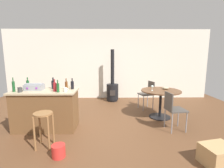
% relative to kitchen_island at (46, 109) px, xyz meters
% --- Properties ---
extents(ground_plane, '(8.80, 8.80, 0.00)m').
position_rel_kitchen_island_xyz_m(ground_plane, '(1.37, 0.00, -0.46)').
color(ground_plane, brown).
extents(back_wall, '(8.00, 0.10, 2.70)m').
position_rel_kitchen_island_xyz_m(back_wall, '(1.37, 2.94, 0.89)').
color(back_wall, silver).
rests_on(back_wall, ground_plane).
extents(kitchen_island, '(1.43, 0.70, 0.91)m').
position_rel_kitchen_island_xyz_m(kitchen_island, '(0.00, 0.00, 0.00)').
color(kitchen_island, brown).
rests_on(kitchen_island, ground_plane).
extents(wooden_stool, '(0.33, 0.33, 0.67)m').
position_rel_kitchen_island_xyz_m(wooden_stool, '(0.26, -0.82, 0.03)').
color(wooden_stool, olive).
rests_on(wooden_stool, ground_plane).
extents(dining_table, '(1.06, 1.06, 0.76)m').
position_rel_kitchen_island_xyz_m(dining_table, '(2.86, 0.68, 0.13)').
color(dining_table, black).
rests_on(dining_table, ground_plane).
extents(folding_chair_near, '(0.50, 0.50, 0.88)m').
position_rel_kitchen_island_xyz_m(folding_chair_near, '(2.69, 1.46, 0.07)').
color(folding_chair_near, '#47423D').
rests_on(folding_chair_near, ground_plane).
extents(folding_chair_far, '(0.45, 0.45, 0.88)m').
position_rel_kitchen_island_xyz_m(folding_chair_far, '(2.90, -0.13, 0.07)').
color(folding_chair_far, '#47423D').
rests_on(folding_chair_far, ground_plane).
extents(wood_stove, '(0.44, 0.45, 1.92)m').
position_rel_kitchen_island_xyz_m(wood_stove, '(1.58, 2.41, 0.01)').
color(wood_stove, black).
rests_on(wood_stove, ground_plane).
extents(toolbox, '(0.40, 0.25, 0.15)m').
position_rel_kitchen_island_xyz_m(toolbox, '(-0.25, 0.03, 0.53)').
color(toolbox, gray).
rests_on(toolbox, kitchen_island).
extents(bottle_0, '(0.06, 0.06, 0.27)m').
position_rel_kitchen_island_xyz_m(bottle_0, '(0.37, -0.22, 0.56)').
color(bottle_0, '#194C23').
rests_on(bottle_0, kitchen_island).
extents(bottle_1, '(0.06, 0.06, 0.31)m').
position_rel_kitchen_island_xyz_m(bottle_1, '(-0.61, -0.14, 0.57)').
color(bottle_1, '#194C23').
rests_on(bottle_1, kitchen_island).
extents(bottle_2, '(0.07, 0.07, 0.27)m').
position_rel_kitchen_island_xyz_m(bottle_2, '(-0.47, 0.20, 0.56)').
color(bottle_2, '#194C23').
rests_on(bottle_2, kitchen_island).
extents(bottle_3, '(0.07, 0.07, 0.27)m').
position_rel_kitchen_island_xyz_m(bottle_3, '(0.27, -0.13, 0.56)').
color(bottle_3, maroon).
rests_on(bottle_3, kitchen_island).
extents(bottle_4, '(0.08, 0.08, 0.27)m').
position_rel_kitchen_island_xyz_m(bottle_4, '(0.14, 0.16, 0.56)').
color(bottle_4, black).
rests_on(bottle_4, kitchen_island).
extents(bottle_5, '(0.06, 0.06, 0.26)m').
position_rel_kitchen_island_xyz_m(bottle_5, '(0.48, 0.04, 0.56)').
color(bottle_5, '#603314').
rests_on(bottle_5, kitchen_island).
extents(bottle_6, '(0.07, 0.07, 0.25)m').
position_rel_kitchen_island_xyz_m(bottle_6, '(0.60, 0.13, 0.55)').
color(bottle_6, black).
rests_on(bottle_6, kitchen_island).
extents(cup_0, '(0.11, 0.08, 0.09)m').
position_rel_kitchen_island_xyz_m(cup_0, '(0.51, -0.15, 0.50)').
color(cup_0, white).
rests_on(cup_0, kitchen_island).
extents(cup_1, '(0.11, 0.07, 0.08)m').
position_rel_kitchen_island_xyz_m(cup_1, '(0.47, 0.16, 0.50)').
color(cup_1, tan).
rests_on(cup_1, kitchen_island).
extents(cup_2, '(0.12, 0.09, 0.11)m').
position_rel_kitchen_island_xyz_m(cup_2, '(-0.45, -0.20, 0.51)').
color(cup_2, '#383838').
rests_on(cup_2, kitchen_island).
extents(wine_glass, '(0.07, 0.07, 0.14)m').
position_rel_kitchen_island_xyz_m(wine_glass, '(2.61, 0.65, 0.41)').
color(wine_glass, silver).
rests_on(wine_glass, dining_table).
extents(serving_bowl, '(0.18, 0.18, 0.07)m').
position_rel_kitchen_island_xyz_m(serving_bowl, '(3.03, 0.83, 0.34)').
color(serving_bowl, tan).
rests_on(serving_bowl, dining_table).
extents(cardboard_box, '(0.55, 0.48, 0.31)m').
position_rel_kitchen_island_xyz_m(cardboard_box, '(3.15, -1.38, -0.30)').
color(cardboard_box, tan).
rests_on(cardboard_box, ground_plane).
extents(plastic_bucket, '(0.23, 0.23, 0.21)m').
position_rel_kitchen_island_xyz_m(plastic_bucket, '(0.61, -1.14, -0.35)').
color(plastic_bucket, red).
rests_on(plastic_bucket, ground_plane).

